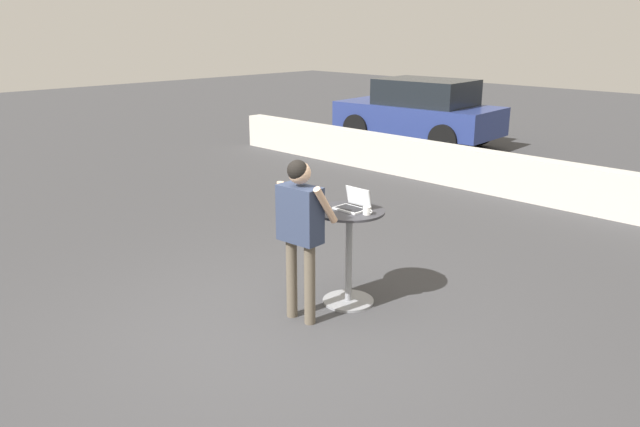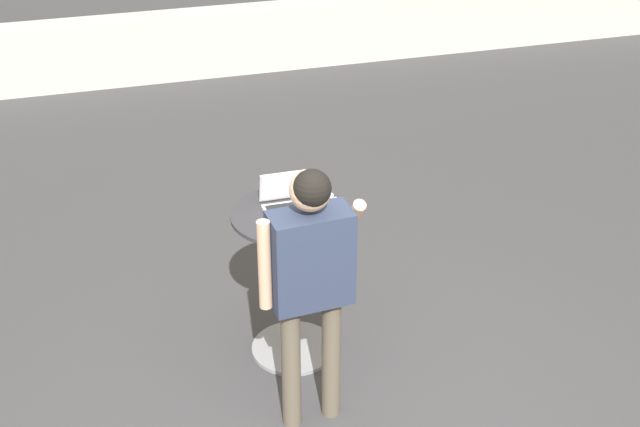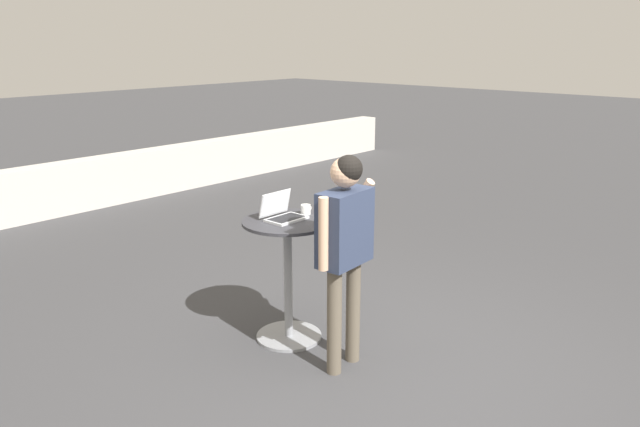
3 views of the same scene
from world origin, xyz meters
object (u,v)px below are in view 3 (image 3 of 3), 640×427
Objects in this scene: cafe_table at (288,267)px; coffee_mug at (306,209)px; standing_person at (345,236)px; laptop at (282,213)px.

coffee_mug is at bearing 2.57° from cafe_table.
cafe_table is 0.77m from standing_person.
standing_person reaches higher than cafe_table.
coffee_mug is at bearing -11.19° from laptop.
coffee_mug is at bearing 66.27° from standing_person.
coffee_mug reaches higher than cafe_table.
coffee_mug is 0.07× the size of standing_person.
laptop is (-0.00, 0.06, 0.45)m from cafe_table.
laptop reaches higher than cafe_table.
laptop is 2.87× the size of coffee_mug.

